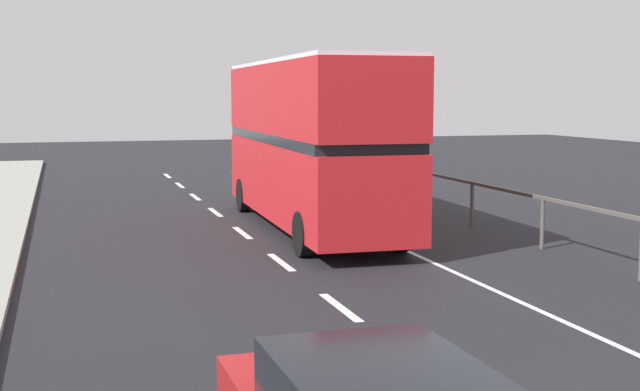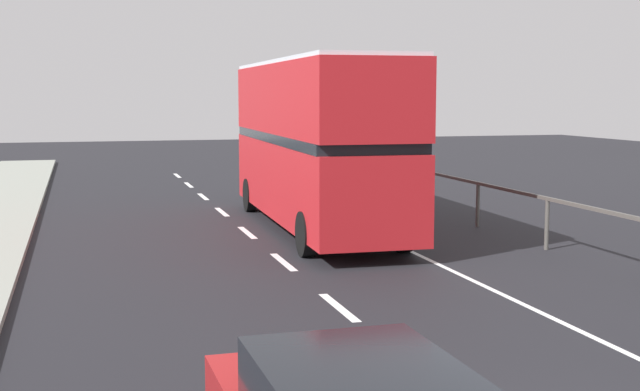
# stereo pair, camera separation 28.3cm
# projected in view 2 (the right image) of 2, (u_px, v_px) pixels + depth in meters

# --- Properties ---
(lane_paint_markings) EXTENTS (3.21, 46.00, 0.01)m
(lane_paint_markings) POSITION_uv_depth(u_px,v_px,m) (398.00, 276.00, 16.58)
(lane_paint_markings) COLOR silver
(lane_paint_markings) RESTS_ON ground
(bridge_side_railing) EXTENTS (0.10, 42.00, 1.22)m
(bridge_side_railing) POSITION_uv_depth(u_px,v_px,m) (592.00, 218.00, 17.63)
(bridge_side_railing) COLOR #504E49
(bridge_side_railing) RESTS_ON ground
(double_decker_bus_red) EXTENTS (2.78, 10.53, 4.41)m
(double_decker_bus_red) POSITION_uv_depth(u_px,v_px,m) (316.00, 140.00, 22.10)
(double_decker_bus_red) COLOR red
(double_decker_bus_red) RESTS_ON ground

